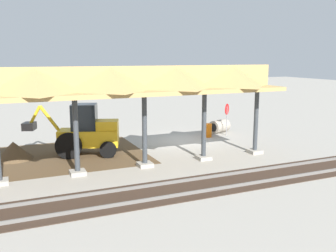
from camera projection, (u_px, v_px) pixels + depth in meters
The scene contains 9 objects.
ground_plane at pixel (184, 141), 23.93m from camera, with size 120.00×120.00×0.00m, color #9E998E.
dirt_work_zone at pixel (53, 157), 20.14m from camera, with size 9.82×7.00×0.01m, color brown.
platform_canopy at pixel (110, 83), 16.98m from camera, with size 17.53×3.20×4.90m.
rail_tracks at pixel (261, 176), 16.77m from camera, with size 60.00×2.58×0.15m.
stop_sign at pixel (227, 113), 25.45m from camera, with size 0.61×0.50×2.18m.
backhoe at pixel (86, 132), 20.33m from camera, with size 5.10×2.82×2.82m.
dirt_mound at pixel (14, 159), 19.71m from camera, with size 3.96×3.96×1.88m, color brown.
concrete_pipe at pixel (219, 126), 26.57m from camera, with size 1.68×1.39×0.91m.
traffic_barrel at pixel (208, 130), 25.09m from camera, with size 0.56×0.56×0.90m, color orange.
Camera 1 is at (10.26, 21.00, 5.32)m, focal length 40.00 mm.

